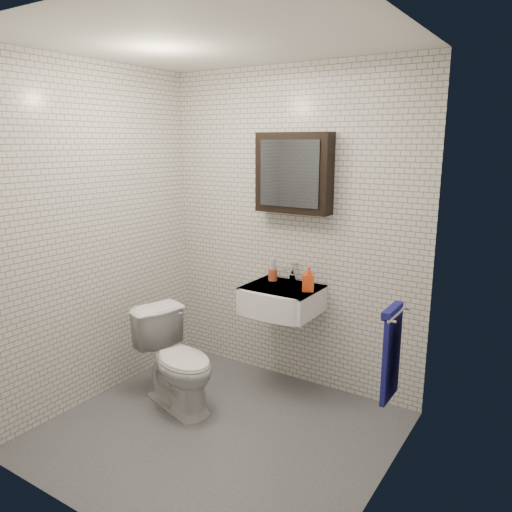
% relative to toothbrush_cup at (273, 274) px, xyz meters
% --- Properties ---
extents(ground, '(2.20, 2.00, 0.01)m').
position_rel_toothbrush_cup_xyz_m(ground, '(0.10, -0.89, -0.90)').
color(ground, '#494C51').
rests_on(ground, ground).
extents(room_shell, '(2.22, 2.02, 2.51)m').
position_rel_toothbrush_cup_xyz_m(room_shell, '(0.10, -0.89, 0.57)').
color(room_shell, silver).
rests_on(room_shell, ground).
extents(washbasin, '(0.55, 0.50, 0.20)m').
position_rel_toothbrush_cup_xyz_m(washbasin, '(0.15, -0.15, -0.14)').
color(washbasin, white).
rests_on(washbasin, room_shell).
extents(faucet, '(0.06, 0.20, 0.15)m').
position_rel_toothbrush_cup_xyz_m(faucet, '(0.15, 0.04, 0.02)').
color(faucet, silver).
rests_on(faucet, washbasin).
extents(mirror_cabinet, '(0.60, 0.15, 0.60)m').
position_rel_toothbrush_cup_xyz_m(mirror_cabinet, '(0.15, 0.04, 0.80)').
color(mirror_cabinet, black).
rests_on(mirror_cabinet, room_shell).
extents(towel_rail, '(0.09, 0.30, 0.58)m').
position_rel_toothbrush_cup_xyz_m(towel_rail, '(1.15, -0.54, -0.18)').
color(towel_rail, silver).
rests_on(towel_rail, room_shell).
extents(toothbrush_cup, '(0.08, 0.08, 0.20)m').
position_rel_toothbrush_cup_xyz_m(toothbrush_cup, '(0.00, 0.00, 0.00)').
color(toothbrush_cup, '#A14428').
rests_on(toothbrush_cup, washbasin).
extents(soap_bottle, '(0.11, 0.11, 0.19)m').
position_rel_toothbrush_cup_xyz_m(soap_bottle, '(0.37, -0.10, 0.04)').
color(soap_bottle, '#DF4C17').
rests_on(soap_bottle, washbasin).
extents(toilet, '(0.79, 0.59, 0.72)m').
position_rel_toothbrush_cup_xyz_m(toilet, '(-0.37, -0.75, -0.54)').
color(toilet, white).
rests_on(toilet, ground).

